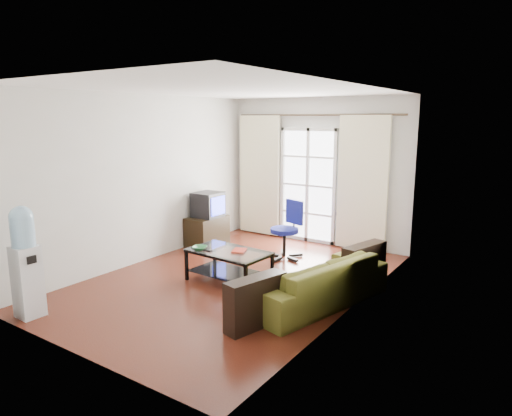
% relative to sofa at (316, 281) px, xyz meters
% --- Properties ---
extents(floor, '(5.20, 5.20, 0.00)m').
position_rel_sofa_xyz_m(floor, '(-1.36, 0.09, -0.30)').
color(floor, '#582314').
rests_on(floor, ground).
extents(ceiling, '(5.20, 5.20, 0.00)m').
position_rel_sofa_xyz_m(ceiling, '(-1.36, 0.09, 2.40)').
color(ceiling, white).
rests_on(ceiling, wall_back).
extents(wall_back, '(3.60, 0.02, 2.70)m').
position_rel_sofa_xyz_m(wall_back, '(-1.36, 2.69, 1.05)').
color(wall_back, silver).
rests_on(wall_back, floor).
extents(wall_front, '(3.60, 0.02, 2.70)m').
position_rel_sofa_xyz_m(wall_front, '(-1.36, -2.51, 1.05)').
color(wall_front, silver).
rests_on(wall_front, floor).
extents(wall_left, '(0.02, 5.20, 2.70)m').
position_rel_sofa_xyz_m(wall_left, '(-3.16, 0.09, 1.05)').
color(wall_left, silver).
rests_on(wall_left, floor).
extents(wall_right, '(0.02, 5.20, 2.70)m').
position_rel_sofa_xyz_m(wall_right, '(0.44, 0.09, 1.05)').
color(wall_right, silver).
rests_on(wall_right, floor).
extents(french_door, '(1.16, 0.06, 2.15)m').
position_rel_sofa_xyz_m(french_door, '(-1.51, 2.64, 0.78)').
color(french_door, white).
rests_on(french_door, wall_back).
extents(curtain_rod, '(3.30, 0.04, 0.04)m').
position_rel_sofa_xyz_m(curtain_rod, '(-1.36, 2.59, 2.08)').
color(curtain_rod, '#4C3F2D').
rests_on(curtain_rod, wall_back).
extents(curtain_left, '(0.90, 0.07, 2.35)m').
position_rel_sofa_xyz_m(curtain_left, '(-2.56, 2.57, 0.90)').
color(curtain_left, '#EDE9BE').
rests_on(curtain_left, curtain_rod).
extents(curtain_right, '(0.90, 0.07, 2.35)m').
position_rel_sofa_xyz_m(curtain_right, '(-0.41, 2.57, 0.90)').
color(curtain_right, '#EDE9BE').
rests_on(curtain_right, curtain_rod).
extents(radiator, '(0.64, 0.12, 0.64)m').
position_rel_sofa_xyz_m(radiator, '(-0.56, 2.59, 0.03)').
color(radiator, gray).
rests_on(radiator, floor).
extents(sofa, '(2.41, 1.78, 0.59)m').
position_rel_sofa_xyz_m(sofa, '(0.00, 0.00, 0.00)').
color(sofa, brown).
rests_on(sofa, floor).
extents(coffee_table, '(1.20, 0.73, 0.47)m').
position_rel_sofa_xyz_m(coffee_table, '(-1.37, -0.02, 0.01)').
color(coffee_table, silver).
rests_on(coffee_table, floor).
extents(bowl, '(0.32, 0.32, 0.05)m').
position_rel_sofa_xyz_m(bowl, '(-1.75, -0.21, 0.20)').
color(bowl, '#3A8E33').
rests_on(bowl, coffee_table).
extents(book, '(0.35, 0.37, 0.02)m').
position_rel_sofa_xyz_m(book, '(-1.31, 0.00, 0.19)').
color(book, '#A82814').
rests_on(book, coffee_table).
extents(remote, '(0.18, 0.05, 0.02)m').
position_rel_sofa_xyz_m(remote, '(-1.63, -0.21, 0.18)').
color(remote, black).
rests_on(remote, coffee_table).
extents(tv_stand, '(0.52, 0.76, 0.54)m').
position_rel_sofa_xyz_m(tv_stand, '(-2.89, 1.30, -0.02)').
color(tv_stand, black).
rests_on(tv_stand, floor).
extents(crt_tv, '(0.51, 0.50, 0.45)m').
position_rel_sofa_xyz_m(crt_tv, '(-2.88, 1.32, 0.47)').
color(crt_tv, black).
rests_on(crt_tv, tv_stand).
extents(task_chair, '(0.85, 0.85, 0.97)m').
position_rel_sofa_xyz_m(task_chair, '(-1.29, 1.45, -0.01)').
color(task_chair, black).
rests_on(task_chair, floor).
extents(water_cooler, '(0.30, 0.28, 1.34)m').
position_rel_sofa_xyz_m(water_cooler, '(-2.64, -2.26, 0.41)').
color(water_cooler, silver).
rests_on(water_cooler, floor).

